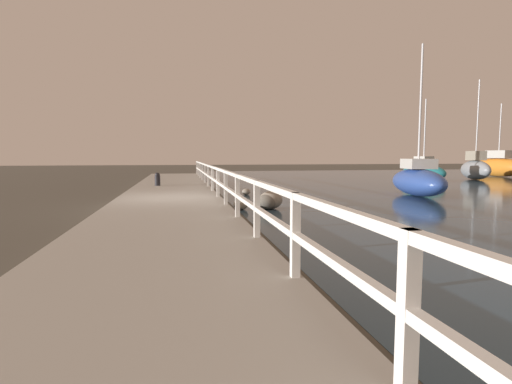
% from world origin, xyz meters
% --- Properties ---
extents(ground_plane, '(120.00, 120.00, 0.00)m').
position_xyz_m(ground_plane, '(0.00, 0.00, 0.00)').
color(ground_plane, '#4C473D').
extents(dock_walkway, '(3.48, 36.00, 0.33)m').
position_xyz_m(dock_walkway, '(0.00, 0.00, 0.16)').
color(dock_walkway, '#9E998E').
rests_on(dock_walkway, ground).
extents(railing, '(0.10, 32.50, 0.99)m').
position_xyz_m(railing, '(1.64, -0.00, 1.00)').
color(railing, white).
rests_on(railing, dock_walkway).
extents(boulder_far_strip, '(0.77, 0.70, 0.58)m').
position_xyz_m(boulder_far_strip, '(3.25, -1.04, 0.29)').
color(boulder_far_strip, gray).
rests_on(boulder_far_strip, ground).
extents(boulder_mid_strip, '(0.37, 0.34, 0.28)m').
position_xyz_m(boulder_mid_strip, '(3.22, 3.60, 0.14)').
color(boulder_mid_strip, gray).
rests_on(boulder_mid_strip, ground).
extents(boulder_downstream, '(0.67, 0.60, 0.50)m').
position_xyz_m(boulder_downstream, '(3.12, -1.14, 0.25)').
color(boulder_downstream, '#666056').
rests_on(boulder_downstream, ground).
extents(boulder_near_dock, '(0.48, 0.43, 0.36)m').
position_xyz_m(boulder_near_dock, '(2.27, -1.07, 0.18)').
color(boulder_near_dock, gray).
rests_on(boulder_near_dock, ground).
extents(mooring_bollard, '(0.25, 0.25, 0.61)m').
position_xyz_m(mooring_bollard, '(-0.66, 5.52, 0.64)').
color(mooring_bollard, black).
rests_on(mooring_bollard, dock_walkway).
extents(sailboat_gray, '(2.00, 3.95, 7.04)m').
position_xyz_m(sailboat_gray, '(21.22, 11.49, 0.84)').
color(sailboat_gray, gray).
rests_on(sailboat_gray, water_surface).
extents(sailboat_teal, '(2.37, 3.52, 5.40)m').
position_xyz_m(sailboat_teal, '(16.23, 10.18, 0.66)').
color(sailboat_teal, '#1E707A').
rests_on(sailboat_teal, water_surface).
extents(sailboat_orange, '(1.77, 5.08, 5.90)m').
position_xyz_m(sailboat_orange, '(26.06, 14.75, 0.88)').
color(sailboat_orange, orange).
rests_on(sailboat_orange, water_surface).
extents(sailboat_blue, '(2.34, 4.60, 6.37)m').
position_xyz_m(sailboat_blue, '(10.40, 1.83, 0.66)').
color(sailboat_blue, '#2D4C9E').
rests_on(sailboat_blue, water_surface).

